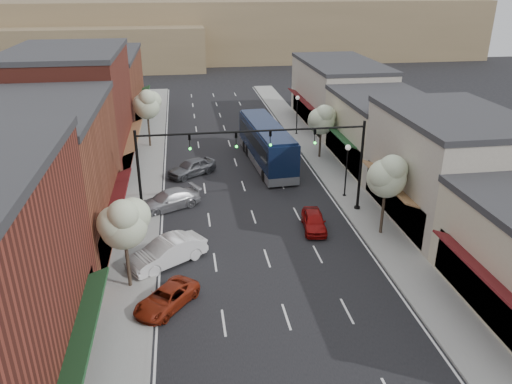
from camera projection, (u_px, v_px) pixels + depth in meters
name	position (u px, v px, depth m)	size (l,w,h in m)	color
ground	(273.00, 275.00, 29.78)	(160.00, 160.00, 0.00)	black
sidewalk_left	(146.00, 172.00, 45.39)	(2.80, 73.00, 0.15)	gray
sidewalk_right	(324.00, 162.00, 47.69)	(2.80, 73.00, 0.15)	gray
curb_left	(161.00, 171.00, 45.59)	(0.25, 73.00, 0.17)	gray
curb_right	(310.00, 163.00, 47.50)	(0.25, 73.00, 0.17)	gray
bldg_left_midnear	(35.00, 179.00, 31.44)	(10.14, 14.10, 9.40)	brown
bldg_left_midfar	(74.00, 113.00, 43.85)	(10.14, 14.10, 10.90)	maroon
bldg_left_far	(100.00, 90.00, 58.87)	(10.14, 18.10, 8.40)	brown
bldg_right_midnear	(447.00, 167.00, 35.54)	(9.14, 12.10, 7.90)	#B0A797
bldg_right_midfar	(382.00, 130.00, 46.73)	(9.14, 12.10, 6.40)	#BFB798
bldg_right_far	(338.00, 93.00, 59.24)	(9.14, 16.10, 7.40)	#B0A797
hill_far	(200.00, 29.00, 109.09)	(120.00, 30.00, 12.00)	#7A6647
hill_near	(72.00, 47.00, 95.58)	(50.00, 20.00, 8.00)	#7A6647
signal_mast_right	(330.00, 154.00, 35.97)	(8.22, 0.46, 7.00)	black
signal_mast_left	(173.00, 162.00, 34.44)	(8.22, 0.46, 7.00)	black
tree_right_near	(388.00, 175.00, 32.73)	(2.85, 2.65, 5.95)	#47382B
tree_right_far	(322.00, 119.00, 47.44)	(2.85, 2.65, 5.43)	#47382B
tree_left_near	(124.00, 222.00, 26.93)	(2.85, 2.65, 5.69)	#47382B
tree_left_far	(147.00, 104.00, 50.37)	(2.85, 2.65, 6.13)	#47382B
lamp_post_near	(347.00, 162.00, 39.18)	(0.44, 0.44, 4.44)	black
lamp_post_far	(297.00, 109.00, 55.06)	(0.44, 0.44, 4.44)	black
coach_bus	(266.00, 144.00, 46.82)	(3.64, 12.72, 3.84)	#0D1936
red_hatchback	(314.00, 221.00, 34.99)	(1.53, 3.79, 1.29)	#920C0A
parked_car_a	(166.00, 298.00, 26.71)	(1.85, 4.02, 1.12)	maroon
parked_car_b	(167.00, 252.00, 30.69)	(1.74, 5.00, 1.65)	white
parked_car_c	(169.00, 200.00, 38.09)	(2.01, 4.95, 1.44)	#A3A3A9
parked_car_d	(192.00, 167.00, 44.52)	(1.82, 4.53, 1.54)	#4E5055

